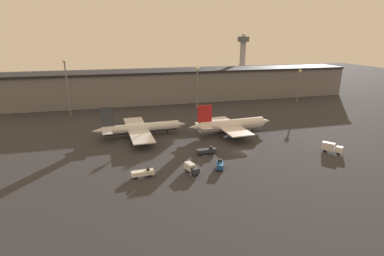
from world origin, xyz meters
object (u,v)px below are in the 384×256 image
(service_vehicle_2, at_px, (220,165))
(control_tower, at_px, (243,56))
(service_vehicle_3, at_px, (207,151))
(service_vehicle_4, at_px, (331,147))
(airplane_1, at_px, (231,125))
(service_vehicle_0, at_px, (143,173))
(airplane_0, at_px, (140,128))
(service_vehicle_1, at_px, (191,168))

(service_vehicle_2, bearing_deg, control_tower, -6.66)
(service_vehicle_3, height_order, service_vehicle_4, service_vehicle_4)
(airplane_1, height_order, service_vehicle_2, airplane_1)
(service_vehicle_4, bearing_deg, service_vehicle_0, -125.99)
(airplane_0, xyz_separation_m, airplane_1, (37.86, -6.65, 0.48))
(airplane_0, height_order, service_vehicle_1, airplane_0)
(service_vehicle_3, bearing_deg, service_vehicle_4, -14.41)
(service_vehicle_1, xyz_separation_m, service_vehicle_2, (9.39, 0.22, -0.26))
(airplane_1, xyz_separation_m, control_tower, (53.54, 110.43, 20.82))
(service_vehicle_0, height_order, service_vehicle_1, service_vehicle_1)
(service_vehicle_1, distance_m, control_tower, 165.56)
(service_vehicle_3, xyz_separation_m, control_tower, (70.59, 130.32, 23.36))
(service_vehicle_1, height_order, control_tower, control_tower)
(service_vehicle_2, bearing_deg, airplane_1, -7.52)
(service_vehicle_0, relative_size, service_vehicle_4, 1.02)
(service_vehicle_0, bearing_deg, service_vehicle_4, -2.45)
(service_vehicle_1, xyz_separation_m, service_vehicle_4, (53.09, 3.20, 0.34))
(service_vehicle_0, height_order, control_tower, control_tower)
(service_vehicle_3, bearing_deg, control_tower, 59.71)
(service_vehicle_1, distance_m, service_vehicle_4, 53.18)
(control_tower, bearing_deg, service_vehicle_3, -118.44)
(service_vehicle_2, xyz_separation_m, service_vehicle_3, (-0.40, 12.80, -0.03))
(airplane_1, relative_size, service_vehicle_4, 5.67)
(airplane_1, bearing_deg, service_vehicle_0, -144.69)
(service_vehicle_1, distance_m, service_vehicle_3, 15.83)
(airplane_0, bearing_deg, service_vehicle_1, -76.28)
(service_vehicle_4, bearing_deg, airplane_1, -175.74)
(airplane_0, xyz_separation_m, control_tower, (91.40, 103.78, 21.30))
(service_vehicle_4, height_order, control_tower, control_tower)
(airplane_1, relative_size, service_vehicle_1, 6.24)
(airplane_0, xyz_separation_m, service_vehicle_2, (21.21, -39.34, -2.03))
(airplane_1, relative_size, control_tower, 0.90)
(service_vehicle_1, bearing_deg, service_vehicle_4, 75.28)
(airplane_0, height_order, service_vehicle_3, airplane_0)
(airplane_0, xyz_separation_m, service_vehicle_1, (11.82, -39.56, -1.77))
(airplane_0, distance_m, airplane_1, 38.44)
(service_vehicle_4, bearing_deg, service_vehicle_2, -124.16)
(service_vehicle_1, height_order, service_vehicle_4, service_vehicle_4)
(airplane_1, distance_m, service_vehicle_0, 52.04)
(airplane_1, bearing_deg, control_tower, 61.21)
(service_vehicle_1, bearing_deg, service_vehicle_0, -111.04)
(service_vehicle_1, bearing_deg, service_vehicle_2, 73.20)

